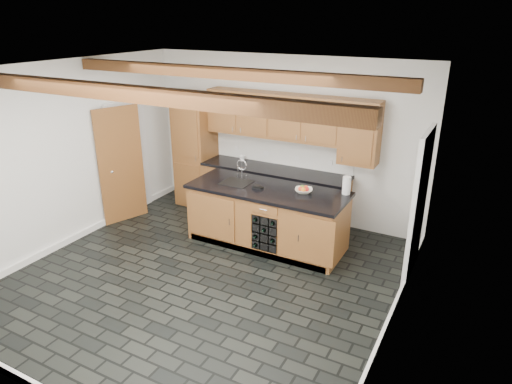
% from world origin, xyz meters
% --- Properties ---
extents(ground, '(5.00, 5.00, 0.00)m').
position_xyz_m(ground, '(0.00, 0.00, 0.00)').
color(ground, black).
rests_on(ground, ground).
extents(room_shell, '(5.01, 5.00, 5.00)m').
position_xyz_m(room_shell, '(-0.09, 0.53, 1.53)').
color(room_shell, white).
rests_on(room_shell, ground).
extents(back_cabinetry, '(3.65, 0.62, 2.20)m').
position_xyz_m(back_cabinetry, '(-0.38, 2.24, 0.98)').
color(back_cabinetry, brown).
rests_on(back_cabinetry, ground).
extents(island, '(2.48, 0.96, 0.93)m').
position_xyz_m(island, '(0.31, 1.28, 0.46)').
color(island, brown).
rests_on(island, ground).
extents(faucet, '(0.45, 0.40, 0.34)m').
position_xyz_m(faucet, '(-0.25, 1.33, 0.96)').
color(faucet, black).
rests_on(faucet, island).
extents(kitchen_scale, '(0.17, 0.11, 0.05)m').
position_xyz_m(kitchen_scale, '(0.17, 1.23, 0.95)').
color(kitchen_scale, black).
rests_on(kitchen_scale, island).
extents(fruit_bowl, '(0.33, 0.33, 0.06)m').
position_xyz_m(fruit_bowl, '(0.85, 1.40, 0.96)').
color(fruit_bowl, white).
rests_on(fruit_bowl, island).
extents(fruit_cluster, '(0.16, 0.17, 0.07)m').
position_xyz_m(fruit_cluster, '(0.85, 1.40, 1.00)').
color(fruit_cluster, red).
rests_on(fruit_cluster, fruit_bowl).
extents(paper_towel, '(0.12, 0.12, 0.27)m').
position_xyz_m(paper_towel, '(1.42, 1.65, 1.06)').
color(paper_towel, white).
rests_on(paper_towel, island).
extents(mug, '(0.11, 0.11, 0.10)m').
position_xyz_m(mug, '(-0.73, 2.33, 0.98)').
color(mug, white).
rests_on(mug, back_cabinetry).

